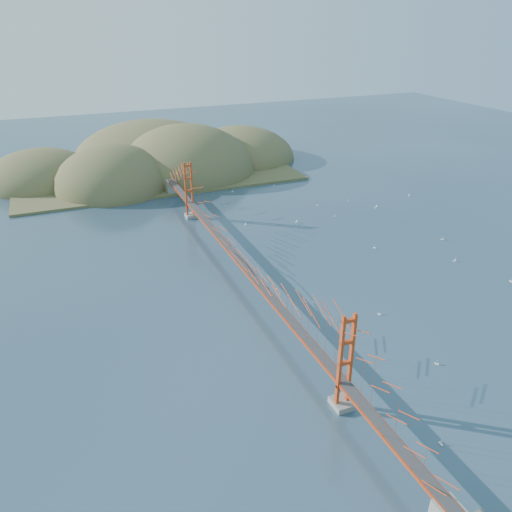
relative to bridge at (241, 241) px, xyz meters
name	(u,v)px	position (x,y,z in m)	size (l,w,h in m)	color
ground	(242,282)	(0.00, -0.18, -7.01)	(320.00, 320.00, 0.00)	#2B4356
bridge	(241,241)	(0.00, 0.00, 0.00)	(2.20, 94.40, 12.00)	gray
far_headlands	(160,168)	(2.21, 68.33, -7.01)	(84.00, 58.00, 25.00)	brown
sailboat_11	(442,239)	(40.52, 0.59, -6.85)	(0.70, 0.70, 0.74)	white
sailboat_2	(455,261)	(36.31, -7.38, -6.86)	(0.59, 0.59, 0.66)	white
sailboat_6	(437,363)	(14.43, -28.46, -6.86)	(0.61, 0.61, 0.64)	white
sailboat_15	(274,186)	(24.54, 41.82, -6.86)	(0.60, 0.60, 0.63)	white
sailboat_9	(348,201)	(35.60, 25.75, -6.87)	(0.54, 0.54, 0.57)	white
sailboat_7	(297,222)	(19.16, 18.75, -6.86)	(0.59, 0.49, 0.69)	white
sailboat_3	(246,225)	(9.02, 21.34, -6.86)	(0.56, 0.46, 0.65)	white
sailboat_10	(441,443)	(6.30, -38.59, -6.86)	(0.49, 0.58, 0.67)	white
sailboat_5	(511,281)	(39.45, -16.42, -6.86)	(0.50, 0.56, 0.64)	white
sailboat_16	(317,205)	(27.78, 25.78, -6.87)	(0.55, 0.55, 0.60)	white
sailboat_0	(379,314)	(14.52, -16.48, -6.87)	(0.55, 0.55, 0.61)	white
sailboat_17	(409,195)	(50.62, 23.41, -6.87)	(0.51, 0.43, 0.60)	white
sailboat_1	(375,247)	(26.72, 2.42, -6.87)	(0.54, 0.54, 0.61)	white
sailboat_8	(376,207)	(39.15, 19.87, -6.85)	(0.63, 0.51, 0.73)	white
sailboat_12	(233,191)	(13.67, 41.82, -6.86)	(0.58, 0.58, 0.65)	white
sailboat_extra_0	(335,216)	(27.90, 18.56, -6.87)	(0.53, 0.53, 0.56)	white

